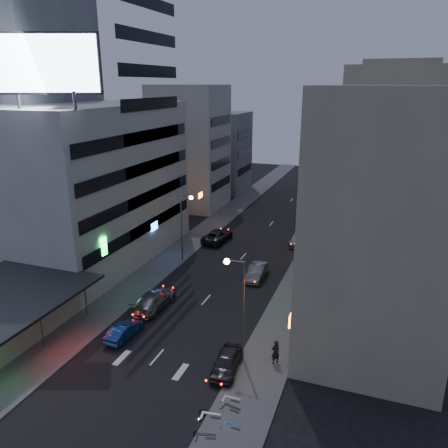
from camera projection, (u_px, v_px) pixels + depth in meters
The scene contains 28 objects.
ground at pixel (129, 390), 30.04m from camera, with size 180.00×180.00×0.00m, color black.
sidewalk_left at pixel (196, 238), 59.47m from camera, with size 4.00×120.00×0.12m, color #4C4C4F.
sidewalk_right at pixel (314, 253), 54.25m from camera, with size 4.00×120.00×0.12m, color #4C4C4F.
white_building at pixel (89, 184), 50.72m from camera, with size 14.00×24.00×18.00m, color beige.
grey_tower at pixel (37, 110), 53.90m from camera, with size 10.00×14.00×34.00m, color gray.
shophouse_near at pixel (378, 230), 31.48m from camera, with size 10.00×11.00×20.00m, color tan.
shophouse_mid at pixel (384, 215), 42.21m from camera, with size 11.00×12.00×16.00m, color gray.
shophouse_far at pixel (384, 162), 53.09m from camera, with size 10.00×14.00×22.00m, color tan.
far_left_a at pixel (190, 148), 72.29m from camera, with size 11.00×10.00×20.00m, color beige.
far_left_b at pixel (215, 152), 84.84m from camera, with size 12.00×10.00×15.00m, color gray.
far_right_a at pixel (388, 160), 66.95m from camera, with size 11.00×12.00×18.00m, color gray.
far_right_b at pixel (393, 131), 78.39m from camera, with size 12.00×12.00×24.00m, color tan.
billboard at pixel (41, 64), 36.57m from camera, with size 9.52×3.75×6.20m.
street_lamp_right_near at pixel (238, 295), 31.84m from camera, with size 1.60×0.44×8.02m.
street_lamp_left at pixel (184, 219), 50.01m from camera, with size 1.60×0.44×8.02m.
street_lamp_right_far at pixel (313, 192), 62.25m from camera, with size 1.60×0.44×8.02m.
parked_car_right_near at pixel (226, 362), 31.80m from camera, with size 1.73×4.29×1.46m, color #2C2B31.
parked_car_right_mid at pixel (257, 272), 47.08m from camera, with size 1.61×4.61×1.52m, color gray.
parked_car_left at pixel (218, 236), 58.17m from camera, with size 2.63×5.71×1.59m, color #28272D.
parked_car_right_far at pixel (300, 238), 57.27m from camera, with size 2.22×5.45×1.58m, color gray.
road_car_blue at pixel (124, 331), 36.00m from camera, with size 1.37×3.93×1.29m, color navy.
road_car_silver at pixel (154, 300), 40.82m from camera, with size 2.30×5.65×1.64m, color gray.
person at pixel (275, 352), 32.42m from camera, with size 0.70×0.46×1.92m, color black.
scooter_black_a at pixel (216, 426), 25.94m from camera, with size 1.74×0.58×1.07m, color black, non-canonical shape.
scooter_silver_a at pixel (222, 406), 27.50m from camera, with size 1.86×0.62×1.14m, color #AAABB2, non-canonical shape.
scooter_blue at pixel (242, 419), 26.53m from camera, with size 1.68×0.56×1.03m, color navy, non-canonical shape.
scooter_black_b at pixel (242, 402), 27.91m from camera, with size 1.77×0.59×1.08m, color black, non-canonical shape.
scooter_silver_b at pixel (241, 392), 28.86m from camera, with size 1.73×0.58×1.06m, color #A4A5AC, non-canonical shape.
Camera 1 is at (14.76, -21.34, 20.07)m, focal length 35.00 mm.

